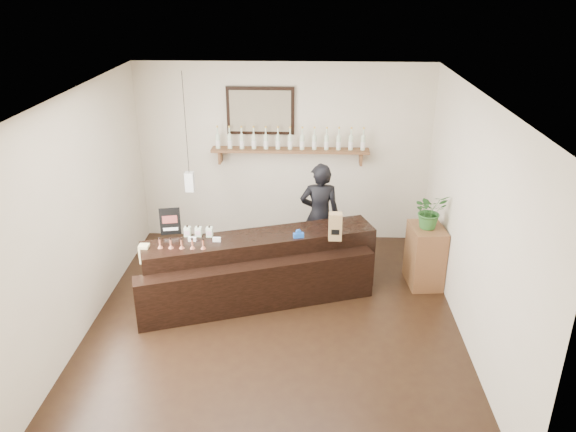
# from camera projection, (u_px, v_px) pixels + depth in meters

# --- Properties ---
(ground) EXTENTS (5.00, 5.00, 0.00)m
(ground) POSITION_uv_depth(u_px,v_px,m) (275.00, 322.00, 6.96)
(ground) COLOR black
(ground) RESTS_ON ground
(room_shell) EXTENTS (5.00, 5.00, 5.00)m
(room_shell) POSITION_uv_depth(u_px,v_px,m) (273.00, 194.00, 6.28)
(room_shell) COLOR beige
(room_shell) RESTS_ON ground
(back_wall_decor) EXTENTS (2.66, 0.96, 1.69)m
(back_wall_decor) POSITION_uv_depth(u_px,v_px,m) (274.00, 134.00, 8.44)
(back_wall_decor) COLOR brown
(back_wall_decor) RESTS_ON ground
(counter) EXTENTS (3.05, 1.76, 1.00)m
(counter) POSITION_uv_depth(u_px,v_px,m) (260.00, 270.00, 7.34)
(counter) COLOR black
(counter) RESTS_ON ground
(promo_sign) EXTENTS (0.26, 0.07, 0.37)m
(promo_sign) POSITION_uv_depth(u_px,v_px,m) (170.00, 221.00, 7.23)
(promo_sign) COLOR black
(promo_sign) RESTS_ON counter
(paper_bag) EXTENTS (0.17, 0.13, 0.36)m
(paper_bag) POSITION_uv_depth(u_px,v_px,m) (335.00, 226.00, 7.09)
(paper_bag) COLOR olive
(paper_bag) RESTS_ON counter
(tape_dispenser) EXTENTS (0.14, 0.08, 0.11)m
(tape_dispenser) POSITION_uv_depth(u_px,v_px,m) (299.00, 234.00, 7.20)
(tape_dispenser) COLOR blue
(tape_dispenser) RESTS_ON counter
(side_cabinet) EXTENTS (0.48, 0.62, 0.85)m
(side_cabinet) POSITION_uv_depth(u_px,v_px,m) (425.00, 256.00, 7.67)
(side_cabinet) COLOR brown
(side_cabinet) RESTS_ON ground
(potted_plant) EXTENTS (0.54, 0.51, 0.48)m
(potted_plant) POSITION_uv_depth(u_px,v_px,m) (430.00, 211.00, 7.40)
(potted_plant) COLOR #2B6026
(potted_plant) RESTS_ON side_cabinet
(shopkeeper) EXTENTS (0.65, 0.44, 1.77)m
(shopkeeper) POSITION_uv_depth(u_px,v_px,m) (320.00, 209.00, 8.00)
(shopkeeper) COLOR black
(shopkeeper) RESTS_ON ground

